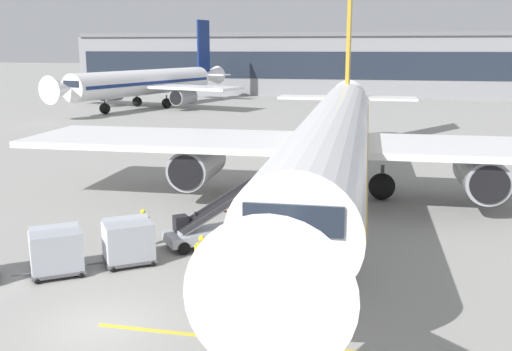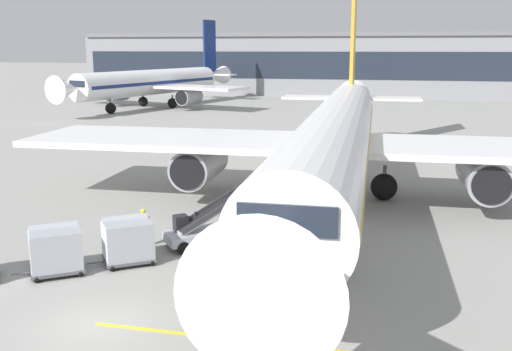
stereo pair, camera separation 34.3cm
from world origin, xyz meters
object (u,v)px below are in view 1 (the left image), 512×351
at_px(ground_crew_by_loader, 202,254).
at_px(safety_cone_engine_keepout, 235,196).
at_px(distant_airplane, 148,83).
at_px(baggage_cart_lead, 128,240).
at_px(baggage_cart_second, 56,250).
at_px(safety_cone_nose_mark, 235,196).
at_px(ground_crew_by_carts, 131,235).
at_px(ground_crew_marshaller, 144,226).
at_px(parked_airplane, 335,136).
at_px(safety_cone_wingtip, 230,206).
at_px(belt_loader, 208,226).

bearing_deg(ground_crew_by_loader, safety_cone_engine_keepout, 97.94).
bearing_deg(distant_airplane, ground_crew_by_loader, -65.87).
height_order(baggage_cart_lead, distant_airplane, distant_airplane).
xyz_separation_m(baggage_cart_second, safety_cone_nose_mark, (4.12, 12.21, -0.61)).
relative_size(baggage_cart_second, safety_cone_engine_keepout, 3.57).
height_order(baggage_cart_lead, ground_crew_by_loader, baggage_cart_lead).
relative_size(baggage_cart_lead, safety_cone_engine_keepout, 3.57).
distance_m(ground_crew_by_carts, ground_crew_marshaller, 1.35).
bearing_deg(parked_airplane, safety_cone_engine_keepout, -164.41).
height_order(safety_cone_engine_keepout, distant_airplane, distant_airplane).
relative_size(parked_airplane, ground_crew_marshaller, 26.47).
bearing_deg(safety_cone_wingtip, belt_loader, -85.09).
relative_size(baggage_cart_lead, ground_crew_by_carts, 1.54).
relative_size(baggage_cart_second, safety_cone_wingtip, 4.16).
height_order(baggage_cart_second, distant_airplane, distant_airplane).
xyz_separation_m(ground_crew_by_loader, distant_airplane, (-27.57, 61.53, 2.65)).
relative_size(safety_cone_engine_keepout, safety_cone_wingtip, 1.17).
bearing_deg(distant_airplane, parked_airplane, -57.11).
bearing_deg(safety_cone_engine_keepout, belt_loader, -84.95).
height_order(baggage_cart_lead, ground_crew_marshaller, baggage_cart_lead).
bearing_deg(belt_loader, baggage_cart_lead, -130.43).
xyz_separation_m(belt_loader, safety_cone_engine_keepout, (-0.66, 7.44, -0.52)).
distance_m(belt_loader, ground_crew_by_loader, 4.03).
height_order(parked_airplane, baggage_cart_second, parked_airplane).
distance_m(baggage_cart_lead, safety_cone_engine_keepout, 10.60).
relative_size(ground_crew_by_loader, ground_crew_by_carts, 1.00).
bearing_deg(safety_cone_nose_mark, ground_crew_marshaller, -103.81).
xyz_separation_m(ground_crew_marshaller, safety_cone_engine_keepout, (2.07, 8.36, -0.63)).
distance_m(parked_airplane, ground_crew_marshaller, 12.75).
bearing_deg(safety_cone_wingtip, parked_airplane, 32.41).
distance_m(parked_airplane, safety_cone_nose_mark, 6.61).
xyz_separation_m(safety_cone_nose_mark, distant_airplane, (-25.99, 50.11, 3.26)).
relative_size(ground_crew_marshaller, safety_cone_nose_mark, 2.19).
bearing_deg(ground_crew_marshaller, safety_cone_nose_mark, 76.19).
distance_m(ground_crew_marshaller, distant_airplane, 63.28).
xyz_separation_m(parked_airplane, safety_cone_wingtip, (-5.29, -3.36, -3.50)).
bearing_deg(distant_airplane, belt_loader, -65.18).
relative_size(baggage_cart_lead, safety_cone_wingtip, 4.16).
distance_m(ground_crew_by_loader, safety_cone_engine_keepout, 11.49).
bearing_deg(ground_crew_by_carts, baggage_cart_second, -130.22).
bearing_deg(distant_airplane, baggage_cart_second, -70.67).
distance_m(baggage_cart_lead, ground_crew_by_loader, 3.59).
bearing_deg(ground_crew_marshaller, safety_cone_wingtip, 71.02).
distance_m(baggage_cart_lead, safety_cone_nose_mark, 10.67).
bearing_deg(ground_crew_marshaller, ground_crew_by_carts, -89.94).
relative_size(belt_loader, safety_cone_nose_mark, 6.13).
height_order(parked_airplane, belt_loader, parked_airplane).
xyz_separation_m(parked_airplane, baggage_cart_lead, (-7.35, -11.94, -2.81)).
bearing_deg(ground_crew_by_loader, baggage_cart_lead, 164.74).
bearing_deg(ground_crew_marshaller, distant_airplane, 112.23).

